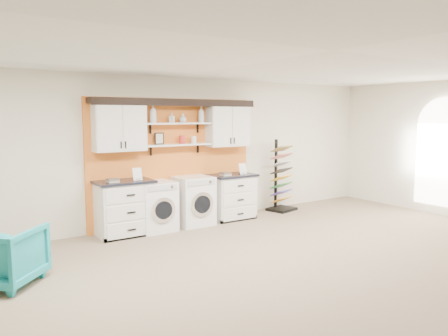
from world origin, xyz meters
TOP-DOWN VIEW (x-y plane):
  - floor at (0.00, 0.00)m, footprint 10.00×10.00m
  - ceiling at (0.00, 0.00)m, footprint 10.00×10.00m
  - wall_back at (0.00, 4.00)m, footprint 10.00×0.00m
  - accent_panel at (0.00, 3.96)m, footprint 3.40×0.07m
  - upper_cabinet_left at (-1.13, 3.79)m, footprint 0.90×0.35m
  - upper_cabinet_right at (1.13, 3.79)m, footprint 0.90×0.35m
  - shelf_lower at (0.00, 3.80)m, footprint 1.32×0.28m
  - shelf_upper at (0.00, 3.80)m, footprint 1.32×0.28m
  - crown_molding at (0.00, 3.81)m, footprint 3.30×0.41m
  - window_arched at (4.94, 1.50)m, footprint 0.06×1.10m
  - picture_frame at (-0.35, 3.85)m, footprint 0.18×0.02m
  - canister_red at (0.10, 3.80)m, footprint 0.11×0.11m
  - canister_cream at (0.35, 3.80)m, footprint 0.10×0.10m
  - base_cabinet_left at (-1.13, 3.64)m, footprint 0.98×0.66m
  - base_cabinet_right at (1.13, 3.64)m, footprint 0.92×0.66m
  - washer at (-0.55, 3.64)m, footprint 0.64×0.71m
  - dryer at (0.24, 3.64)m, footprint 0.66×0.71m
  - sample_rack at (2.47, 3.67)m, footprint 0.66×0.59m
  - armchair at (-3.18, 2.30)m, footprint 1.13×1.13m
  - soap_bottle_a at (-0.49, 3.80)m, footprint 0.16×0.16m
  - soap_bottle_b at (-0.11, 3.80)m, footprint 0.12×0.12m
  - soap_bottle_c at (0.12, 3.80)m, footprint 0.16×0.16m
  - soap_bottle_d at (0.52, 3.80)m, footprint 0.17×0.17m

SIDE VIEW (x-z plane):
  - floor at x=0.00m, z-range 0.00..0.00m
  - armchair at x=-3.18m, z-range 0.00..0.74m
  - washer at x=-0.55m, z-range 0.00..0.90m
  - base_cabinet_right at x=1.13m, z-range 0.00..0.90m
  - dryer at x=0.24m, z-range 0.00..0.93m
  - base_cabinet_left at x=-1.13m, z-range 0.00..0.96m
  - sample_rack at x=2.47m, z-range -0.27..1.29m
  - accent_panel at x=0.00m, z-range 0.00..2.40m
  - window_arched at x=4.94m, z-range 0.26..2.51m
  - wall_back at x=0.00m, z-range -3.60..6.40m
  - shelf_lower at x=0.00m, z-range 1.52..1.54m
  - canister_cream at x=0.35m, z-range 1.54..1.69m
  - canister_red at x=0.10m, z-range 1.54..1.71m
  - picture_frame at x=-0.35m, z-range 1.54..1.77m
  - upper_cabinet_left at x=-1.13m, z-range 1.46..2.30m
  - upper_cabinet_right at x=1.13m, z-range 1.46..2.30m
  - shelf_upper at x=0.00m, z-range 1.92..1.94m
  - soap_bottle_c at x=0.12m, z-range 1.95..2.11m
  - soap_bottle_b at x=-0.11m, z-range 1.95..2.12m
  - soap_bottle_d at x=0.52m, z-range 1.94..2.26m
  - soap_bottle_a at x=-0.49m, z-range 1.95..2.28m
  - crown_molding at x=0.00m, z-range 2.26..2.39m
  - ceiling at x=0.00m, z-range 2.80..2.80m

